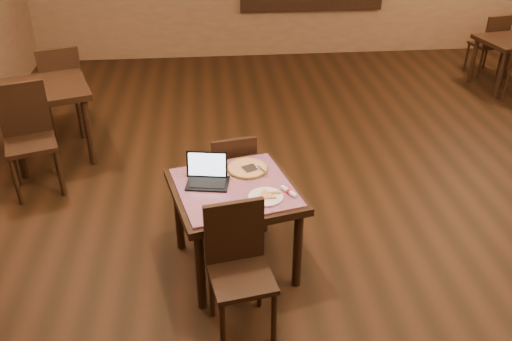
{
  "coord_description": "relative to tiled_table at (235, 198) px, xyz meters",
  "views": [
    {
      "loc": [
        -1.27,
        -3.93,
        2.94
      ],
      "look_at": [
        -0.93,
        -0.35,
        0.85
      ],
      "focal_mm": 38.0,
      "sensor_mm": 36.0,
      "label": 1
    }
  ],
  "objects": [
    {
      "name": "ground",
      "position": [
        1.1,
        0.43,
        -0.66
      ],
      "size": [
        10.0,
        10.0,
        0.0
      ],
      "primitive_type": "plane",
      "color": "black",
      "rests_on": "ground"
    },
    {
      "name": "tiled_table",
      "position": [
        0.0,
        0.0,
        0.0
      ],
      "size": [
        1.11,
        1.11,
        0.76
      ],
      "rotation": [
        0.0,
        0.0,
        0.23
      ],
      "color": "black",
      "rests_on": "ground"
    },
    {
      "name": "chair_main_near",
      "position": [
        -0.01,
        -0.62,
        -0.12
      ],
      "size": [
        0.48,
        0.48,
        0.96
      ],
      "rotation": [
        0.0,
        0.0,
        0.18
      ],
      "color": "black",
      "rests_on": "ground"
    },
    {
      "name": "chair_main_far",
      "position": [
        0.01,
        0.62,
        -0.15
      ],
      "size": [
        0.46,
        0.46,
        0.9
      ],
      "rotation": [
        0.0,
        0.0,
        3.33
      ],
      "color": "black",
      "rests_on": "ground"
    },
    {
      "name": "laptop",
      "position": [
        -0.2,
        0.1,
        0.16
      ],
      "size": [
        0.35,
        0.3,
        0.22
      ],
      "rotation": [
        0.0,
        0.0,
        -0.17
      ],
      "color": "black",
      "rests_on": "tiled_table"
    },
    {
      "name": "plate",
      "position": [
        0.22,
        -0.18,
        0.11
      ],
      "size": [
        0.26,
        0.26,
        0.01
      ],
      "primitive_type": "cylinder",
      "color": "white",
      "rests_on": "tiled_table"
    },
    {
      "name": "pizza_slice",
      "position": [
        0.22,
        -0.18,
        0.13
      ],
      "size": [
        0.17,
        0.17,
        0.02
      ],
      "primitive_type": null,
      "rotation": [
        0.0,
        0.0,
        0.01
      ],
      "color": "beige",
      "rests_on": "plate"
    },
    {
      "name": "pizza_pan",
      "position": [
        0.12,
        0.24,
        0.11
      ],
      "size": [
        0.34,
        0.34,
        0.01
      ],
      "primitive_type": "cylinder",
      "color": "silver",
      "rests_on": "tiled_table"
    },
    {
      "name": "pizza_whole",
      "position": [
        0.12,
        0.24,
        0.12
      ],
      "size": [
        0.32,
        0.32,
        0.02
      ],
      "color": "beige",
      "rests_on": "pizza_pan"
    },
    {
      "name": "spatula",
      "position": [
        0.14,
        0.22,
        0.13
      ],
      "size": [
        0.21,
        0.29,
        0.01
      ],
      "primitive_type": "cube",
      "rotation": [
        0.0,
        0.0,
        0.41
      ],
      "color": "silver",
      "rests_on": "pizza_whole"
    },
    {
      "name": "napkin_roll",
      "position": [
        0.4,
        -0.14,
        0.12
      ],
      "size": [
        0.12,
        0.16,
        0.04
      ],
      "rotation": [
        0.0,
        0.0,
        0.56
      ],
      "color": "white",
      "rests_on": "tiled_table"
    },
    {
      "name": "other_table_a",
      "position": [
        4.1,
        3.59,
        -0.06
      ],
      "size": [
        0.89,
        0.89,
        0.72
      ],
      "rotation": [
        0.0,
        0.0,
        0.18
      ],
      "color": "black",
      "rests_on": "ground"
    },
    {
      "name": "other_table_a_chair_far",
      "position": [
        4.12,
        4.13,
        -0.14
      ],
      "size": [
        0.47,
        0.47,
        0.93
      ],
      "rotation": [
        0.0,
        0.0,
        3.32
      ],
      "color": "black",
      "rests_on": "ground"
    },
    {
      "name": "other_table_b",
      "position": [
        -1.9,
        2.08,
        0.03
      ],
      "size": [
        1.12,
        1.12,
        0.83
      ],
      "rotation": [
        0.0,
        0.0,
        0.32
      ],
      "color": "black",
      "rests_on": "ground"
    },
    {
      "name": "other_table_b_chair_near",
      "position": [
        -1.93,
        1.45,
        -0.05
      ],
      "size": [
        0.59,
        0.59,
        1.08
      ],
      "rotation": [
        0.0,
        0.0,
        0.32
      ],
      "color": "black",
      "rests_on": "ground"
    },
    {
      "name": "other_table_b_chair_far",
      "position": [
        -1.87,
        2.71,
        -0.05
      ],
      "size": [
        0.59,
        0.59,
        1.08
      ],
      "rotation": [
        0.0,
        0.0,
        3.46
      ],
      "color": "black",
      "rests_on": "ground"
    }
  ]
}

